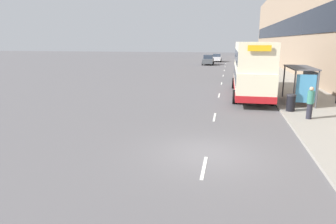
{
  "coord_description": "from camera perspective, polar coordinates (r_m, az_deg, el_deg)",
  "views": [
    {
      "loc": [
        0.71,
        -11.29,
        4.38
      ],
      "look_at": [
        -5.26,
        18.1,
        -2.75
      ],
      "focal_mm": 32.0,
      "sensor_mm": 36.0,
      "label": 1
    }
  ],
  "objects": [
    {
      "name": "pavement",
      "position": [
        50.31,
        18.22,
        7.8
      ],
      "size": [
        5.0,
        93.0,
        0.14
      ],
      "color": "gray",
      "rests_on": "ground_plane"
    },
    {
      "name": "ground_plane",
      "position": [
        12.13,
        7.42,
        -7.89
      ],
      "size": [
        220.0,
        220.0,
        0.0
      ],
      "primitive_type": "plane",
      "color": "#5B595B"
    },
    {
      "name": "lane_mark_0",
      "position": [
        10.87,
        6.88,
        -10.45
      ],
      "size": [
        0.12,
        2.0,
        0.01
      ],
      "color": "silver",
      "rests_on": "ground_plane"
    },
    {
      "name": "car_1",
      "position": [
        57.67,
        7.66,
        9.8
      ],
      "size": [
        2.09,
        4.47,
        1.83
      ],
      "rotation": [
        0.0,
        0.0,
        3.14
      ],
      "color": "#4C5156",
      "rests_on": "ground_plane"
    },
    {
      "name": "litter_bin",
      "position": [
        19.98,
        22.36,
        1.66
      ],
      "size": [
        0.55,
        0.55,
        1.05
      ],
      "color": "black",
      "rests_on": "ground_plane"
    },
    {
      "name": "car_2",
      "position": [
        66.67,
        9.27,
        10.16
      ],
      "size": [
        1.98,
        4.32,
        1.67
      ],
      "rotation": [
        0.0,
        0.0,
        3.14
      ],
      "color": "silver",
      "rests_on": "ground_plane"
    },
    {
      "name": "car_0",
      "position": [
        36.13,
        15.4,
        7.27
      ],
      "size": [
        2.06,
        3.85,
        1.67
      ],
      "color": "black",
      "rests_on": "ground_plane"
    },
    {
      "name": "lane_mark_6",
      "position": [
        54.35,
        10.82,
        8.52
      ],
      "size": [
        0.12,
        2.0,
        0.01
      ],
      "color": "silver",
      "rests_on": "ground_plane"
    },
    {
      "name": "lane_mark_5",
      "position": [
        47.0,
        10.67,
        7.81
      ],
      "size": [
        0.12,
        2.0,
        0.01
      ],
      "color": "silver",
      "rests_on": "ground_plane"
    },
    {
      "name": "lane_mark_7",
      "position": [
        61.7,
        10.94,
        9.07
      ],
      "size": [
        0.12,
        2.0,
        0.01
      ],
      "color": "silver",
      "rests_on": "ground_plane"
    },
    {
      "name": "double_decker_bus_near",
      "position": [
        25.15,
        15.63,
        8.11
      ],
      "size": [
        2.85,
        11.27,
        4.3
      ],
      "color": "beige",
      "rests_on": "ground_plane"
    },
    {
      "name": "terrace_facade",
      "position": [
        50.82,
        23.45,
        15.37
      ],
      "size": [
        3.1,
        93.0,
        14.18
      ],
      "color": "#9E846B",
      "rests_on": "ground_plane"
    },
    {
      "name": "lane_mark_3",
      "position": [
        32.35,
        10.17,
        5.4
      ],
      "size": [
        0.12,
        2.0,
        0.01
      ],
      "color": "silver",
      "rests_on": "ground_plane"
    },
    {
      "name": "bus_shelter",
      "position": [
        22.76,
        24.4,
        5.88
      ],
      "size": [
        1.6,
        4.2,
        2.48
      ],
      "color": "#4C4C51",
      "rests_on": "ground_plane"
    },
    {
      "name": "lane_mark_1",
      "position": [
        17.86,
        8.85,
        -0.96
      ],
      "size": [
        0.12,
        2.0,
        0.01
      ],
      "color": "silver",
      "rests_on": "ground_plane"
    },
    {
      "name": "pedestrian_1",
      "position": [
        18.3,
        25.46,
        1.63
      ],
      "size": [
        0.36,
        0.36,
        1.81
      ],
      "color": "#23232D",
      "rests_on": "ground_plane"
    },
    {
      "name": "lane_mark_4",
      "position": [
        39.67,
        10.46,
        6.82
      ],
      "size": [
        0.12,
        2.0,
        0.01
      ],
      "color": "silver",
      "rests_on": "ground_plane"
    },
    {
      "name": "lane_mark_2",
      "position": [
        25.07,
        9.7,
        3.14
      ],
      "size": [
        0.12,
        2.0,
        0.01
      ],
      "color": "silver",
      "rests_on": "ground_plane"
    }
  ]
}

